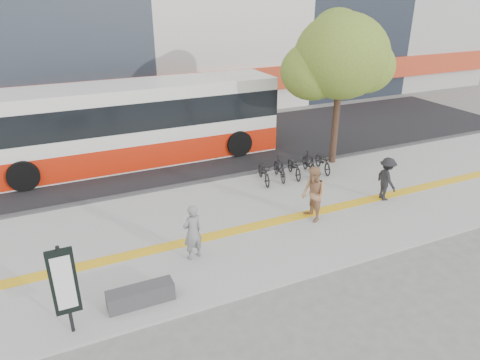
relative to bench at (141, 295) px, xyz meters
name	(u,v)px	position (x,y,z in m)	size (l,w,h in m)	color
ground	(222,256)	(2.60, 1.20, -0.30)	(120.00, 120.00, 0.00)	slate
sidewalk	(204,230)	(2.60, 2.70, -0.27)	(40.00, 7.00, 0.08)	gray
tactile_strip	(209,237)	(2.60, 2.20, -0.22)	(40.00, 0.45, 0.01)	yellow
street	(147,156)	(2.60, 10.20, -0.28)	(40.00, 8.00, 0.06)	black
curb	(172,188)	(2.60, 6.20, -0.23)	(40.00, 0.25, 0.14)	#323234
bench	(141,295)	(0.00, 0.00, 0.00)	(1.60, 0.45, 0.45)	#323234
signboard	(64,283)	(-1.60, -0.31, 1.06)	(0.55, 0.10, 2.20)	black
street_tree	(339,58)	(9.78, 6.02, 4.21)	(4.40, 3.80, 6.31)	#372419
bus	(132,126)	(1.97, 9.70, 1.35)	(12.73, 3.02, 3.39)	silver
bicycle_row	(295,166)	(7.44, 5.20, 0.21)	(3.64, 1.66, 0.92)	black
seated_woman	(192,232)	(1.80, 1.34, 0.60)	(0.60, 0.39, 1.65)	black
pedestrian_tan	(313,194)	(6.08, 1.84, 0.69)	(0.89, 0.69, 1.83)	#AA7A53
pedestrian_dark	(387,179)	(9.30, 2.04, 0.57)	(1.02, 0.59, 1.58)	black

